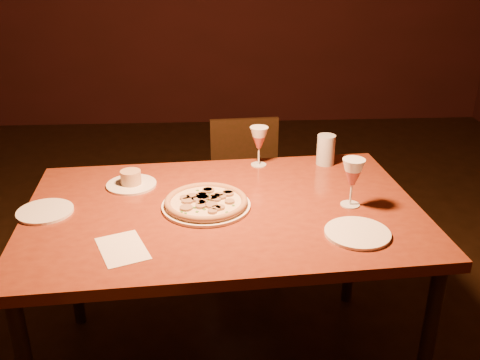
{
  "coord_description": "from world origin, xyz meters",
  "views": [
    {
      "loc": [
        0.2,
        -1.82,
        1.71
      ],
      "look_at": [
        0.31,
        0.03,
        0.88
      ],
      "focal_mm": 40.0,
      "sensor_mm": 36.0,
      "label": 1
    }
  ],
  "objects": [
    {
      "name": "menu_card",
      "position": [
        -0.1,
        -0.3,
        0.79
      ],
      "size": [
        0.21,
        0.24,
        0.0
      ],
      "primitive_type": "cube",
      "rotation": [
        0.0,
        0.0,
        0.39
      ],
      "color": "white",
      "rests_on": "dining_table"
    },
    {
      "name": "side_plate_near",
      "position": [
        0.7,
        -0.25,
        0.8
      ],
      "size": [
        0.23,
        0.23,
        0.01
      ],
      "primitive_type": "cylinder",
      "color": "white",
      "rests_on": "dining_table"
    },
    {
      "name": "water_tumbler",
      "position": [
        0.71,
        0.39,
        0.86
      ],
      "size": [
        0.08,
        0.08,
        0.14
      ],
      "primitive_type": "cylinder",
      "color": "#B5BEC5",
      "rests_on": "dining_table"
    },
    {
      "name": "pizza_plate",
      "position": [
        0.18,
        -0.02,
        0.81
      ],
      "size": [
        0.34,
        0.34,
        0.04
      ],
      "color": "white",
      "rests_on": "dining_table"
    },
    {
      "name": "side_plate_left",
      "position": [
        -0.42,
        -0.03,
        0.8
      ],
      "size": [
        0.21,
        0.21,
        0.01
      ],
      "primitive_type": "cylinder",
      "color": "white",
      "rests_on": "dining_table"
    },
    {
      "name": "dining_table",
      "position": [
        0.24,
        -0.02,
        0.72
      ],
      "size": [
        1.54,
        1.05,
        0.79
      ],
      "rotation": [
        0.0,
        0.0,
        0.07
      ],
      "color": "maroon",
      "rests_on": "floor"
    },
    {
      "name": "ramekin_saucer",
      "position": [
        -0.13,
        0.2,
        0.81
      ],
      "size": [
        0.2,
        0.2,
        0.07
      ],
      "color": "white",
      "rests_on": "dining_table"
    },
    {
      "name": "wine_glass_far",
      "position": [
        0.41,
        0.39,
        0.88
      ],
      "size": [
        0.08,
        0.08,
        0.18
      ],
      "primitive_type": null,
      "color": "#A34944",
      "rests_on": "dining_table"
    },
    {
      "name": "wine_glass_right",
      "position": [
        0.73,
        -0.03,
        0.89
      ],
      "size": [
        0.09,
        0.09,
        0.19
      ],
      "primitive_type": null,
      "color": "#A34944",
      "rests_on": "dining_table"
    },
    {
      "name": "chair_far",
      "position": [
        0.4,
        0.92,
        0.45
      ],
      "size": [
        0.41,
        0.41,
        0.8
      ],
      "rotation": [
        0.0,
        0.0,
        0.07
      ],
      "color": "black",
      "rests_on": "floor"
    }
  ]
}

